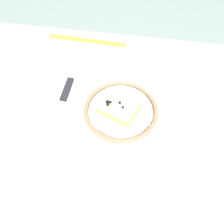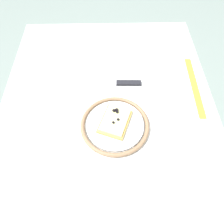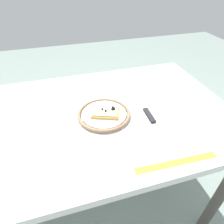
# 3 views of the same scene
# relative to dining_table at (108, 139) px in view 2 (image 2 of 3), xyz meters

# --- Properties ---
(ground_plane) EXTENTS (6.00, 6.00, 0.00)m
(ground_plane) POSITION_rel_dining_table_xyz_m (0.00, 0.00, -0.62)
(ground_plane) COLOR gray
(dining_table) EXTENTS (1.10, 0.73, 0.71)m
(dining_table) POSITION_rel_dining_table_xyz_m (0.00, 0.00, 0.00)
(dining_table) COLOR white
(dining_table) RESTS_ON ground_plane
(plate) EXTENTS (0.22, 0.22, 0.02)m
(plate) POSITION_rel_dining_table_xyz_m (0.00, -0.02, 0.10)
(plate) COLOR white
(plate) RESTS_ON dining_table
(pizza_slice_near) EXTENTS (0.13, 0.12, 0.03)m
(pizza_slice_near) POSITION_rel_dining_table_xyz_m (0.01, -0.02, 0.11)
(pizza_slice_near) COLOR tan
(pizza_slice_near) RESTS_ON plate
(knife) EXTENTS (0.03, 0.24, 0.01)m
(knife) POSITION_rel_dining_table_xyz_m (0.18, -0.04, 0.10)
(knife) COLOR silver
(knife) RESTS_ON dining_table
(fork) EXTENTS (0.05, 0.20, 0.00)m
(fork) POSITION_rel_dining_table_xyz_m (-0.17, -0.06, 0.09)
(fork) COLOR #BCBCBC
(fork) RESTS_ON dining_table
(measuring_tape) EXTENTS (0.28, 0.03, 0.00)m
(measuring_tape) POSITION_rel_dining_table_xyz_m (0.16, -0.32, 0.09)
(measuring_tape) COLOR yellow
(measuring_tape) RESTS_ON dining_table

